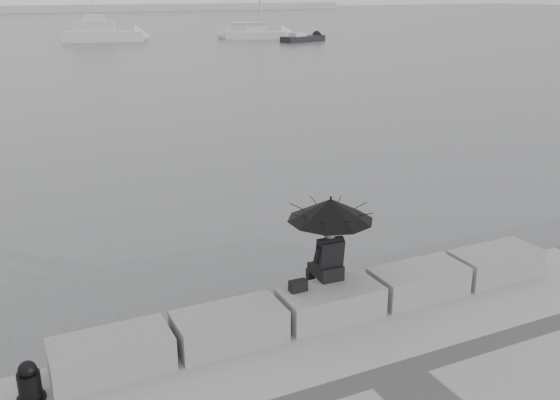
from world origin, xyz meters
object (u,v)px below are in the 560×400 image
small_motorboat (303,39)px  mooring_bollard (30,385)px  sailboat_right (256,34)px  seated_person (331,218)px  motor_cruiser (103,33)px

small_motorboat → mooring_bollard: bearing=-138.9°
sailboat_right → small_motorboat: size_ratio=2.31×
seated_person → small_motorboat: bearing=65.8°
motor_cruiser → small_motorboat: bearing=-7.9°
mooring_bollard → small_motorboat: (31.88, 53.56, -0.42)m
sailboat_right → motor_cruiser: bearing=-168.2°
mooring_bollard → small_motorboat: 62.33m
sailboat_right → small_motorboat: (2.88, -5.87, -0.22)m
seated_person → motor_cruiser: size_ratio=0.16×
seated_person → mooring_bollard: bearing=-170.5°
small_motorboat → sailboat_right: bearing=98.0°
seated_person → motor_cruiser: bearing=85.6°
mooring_bollard → seated_person: bearing=6.5°
sailboat_right → mooring_bollard: bearing=-92.5°
seated_person → mooring_bollard: size_ratio=2.47×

